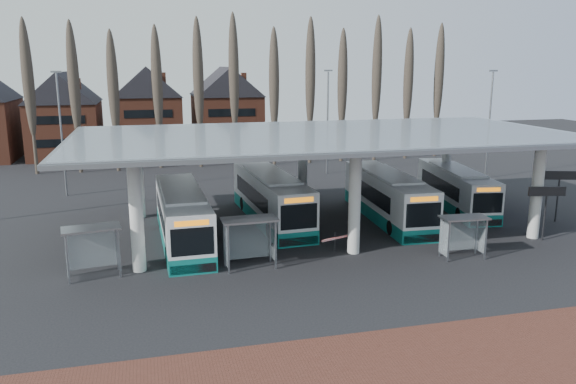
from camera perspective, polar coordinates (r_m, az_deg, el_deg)
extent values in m
plane|color=black|center=(30.74, 8.29, -7.58)|extent=(140.00, 140.00, 0.00)
cylinder|color=silver|center=(30.08, -15.15, -2.36)|extent=(0.70, 0.70, 6.00)
cylinder|color=silver|center=(40.81, -14.96, 1.58)|extent=(0.70, 0.70, 6.00)
cylinder|color=silver|center=(32.09, 6.78, -1.06)|extent=(0.70, 0.70, 6.00)
cylinder|color=silver|center=(42.31, 1.50, 2.40)|extent=(0.70, 0.70, 6.00)
cylinder|color=silver|center=(37.98, 23.96, 0.08)|extent=(0.70, 0.70, 6.00)
cylinder|color=silver|center=(46.94, 15.78, 2.95)|extent=(0.70, 0.70, 6.00)
cube|color=gray|center=(36.61, 3.85, 5.89)|extent=(32.00, 16.00, 0.12)
cube|color=silver|center=(36.61, 3.85, 6.00)|extent=(31.50, 15.50, 0.04)
cone|color=#473D33|center=(60.65, -24.61, 8.46)|extent=(0.36, 0.36, 14.50)
ellipsoid|color=#473D33|center=(60.57, -24.76, 10.09)|extent=(1.10, 1.10, 11.02)
cone|color=#473D33|center=(60.06, -20.82, 8.75)|extent=(0.36, 0.36, 14.50)
ellipsoid|color=#473D33|center=(59.99, -20.95, 10.40)|extent=(1.10, 1.10, 11.02)
cone|color=#473D33|center=(59.74, -16.97, 9.00)|extent=(0.36, 0.36, 14.50)
ellipsoid|color=#473D33|center=(59.67, -17.08, 10.67)|extent=(1.10, 1.10, 11.02)
cone|color=#473D33|center=(59.69, -13.09, 9.22)|extent=(0.36, 0.36, 14.50)
ellipsoid|color=#473D33|center=(59.62, -13.17, 10.89)|extent=(1.10, 1.10, 11.02)
cone|color=#473D33|center=(59.90, -9.21, 9.40)|extent=(0.36, 0.36, 14.50)
ellipsoid|color=#473D33|center=(59.83, -9.27, 11.06)|extent=(1.10, 1.10, 11.02)
cone|color=#473D33|center=(60.38, -5.38, 9.53)|extent=(0.36, 0.36, 14.50)
ellipsoid|color=#473D33|center=(60.31, -5.41, 11.18)|extent=(1.10, 1.10, 11.02)
cone|color=#473D33|center=(61.12, -1.62, 9.62)|extent=(0.36, 0.36, 14.50)
ellipsoid|color=#473D33|center=(61.05, -1.63, 11.25)|extent=(1.10, 1.10, 11.02)
cone|color=#473D33|center=(62.11, 2.04, 9.67)|extent=(0.36, 0.36, 14.50)
ellipsoid|color=#473D33|center=(62.04, 2.05, 11.27)|extent=(1.10, 1.10, 11.02)
cone|color=#473D33|center=(63.33, 5.57, 9.68)|extent=(0.36, 0.36, 14.50)
ellipsoid|color=#473D33|center=(63.26, 5.60, 11.25)|extent=(1.10, 1.10, 11.02)
cone|color=#473D33|center=(64.78, 8.95, 9.65)|extent=(0.36, 0.36, 14.50)
ellipsoid|color=#473D33|center=(64.71, 9.01, 11.19)|extent=(1.10, 1.10, 11.02)
cone|color=#473D33|center=(66.44, 12.18, 9.60)|extent=(0.36, 0.36, 14.50)
ellipsoid|color=#473D33|center=(66.37, 12.25, 11.10)|extent=(1.10, 1.10, 11.02)
cone|color=#473D33|center=(68.29, 15.23, 9.52)|extent=(0.36, 0.36, 14.50)
ellipsoid|color=#473D33|center=(68.23, 15.32, 10.97)|extent=(1.10, 1.10, 11.02)
cube|color=brown|center=(71.55, -21.61, 6.18)|extent=(8.00, 10.00, 7.00)
pyramid|color=black|center=(71.19, -22.08, 11.78)|extent=(8.30, 10.30, 3.50)
cube|color=brown|center=(70.94, -13.95, 6.65)|extent=(8.00, 10.00, 7.00)
pyramid|color=black|center=(70.58, -14.26, 12.31)|extent=(8.30, 10.30, 3.50)
cube|color=brown|center=(71.60, -6.28, 7.00)|extent=(8.00, 10.00, 7.00)
pyramid|color=black|center=(71.25, -6.42, 12.61)|extent=(8.30, 10.30, 3.50)
cylinder|color=slate|center=(49.38, -22.00, 5.32)|extent=(0.16, 0.16, 10.00)
cube|color=slate|center=(49.06, -22.51, 11.23)|extent=(0.80, 0.15, 0.15)
cylinder|color=slate|center=(55.61, 4.03, 6.95)|extent=(0.16, 0.16, 10.00)
cube|color=slate|center=(55.33, 4.12, 12.21)|extent=(0.80, 0.15, 0.15)
cylinder|color=slate|center=(56.35, 19.75, 6.31)|extent=(0.16, 0.16, 10.00)
cube|color=slate|center=(56.07, 20.15, 11.49)|extent=(0.80, 0.15, 0.15)
cube|color=silver|center=(34.79, -10.71, -2.20)|extent=(2.80, 11.83, 2.75)
cube|color=#0E6B63|center=(35.15, -10.62, -4.28)|extent=(2.82, 11.85, 0.88)
cube|color=silver|center=(34.45, -10.81, 0.09)|extent=(2.43, 7.12, 0.18)
cube|color=black|center=(35.24, -10.79, -1.84)|extent=(2.76, 8.54, 1.08)
cube|color=black|center=(29.16, -9.68, -4.99)|extent=(2.20, 0.12, 1.47)
cube|color=black|center=(40.45, -11.45, 0.02)|extent=(2.13, 0.11, 1.18)
cube|color=orange|center=(28.88, -9.75, -3.14)|extent=(1.75, 0.09, 0.29)
cube|color=black|center=(29.65, -9.58, -7.70)|extent=(2.38, 0.14, 0.49)
cylinder|color=black|center=(31.53, -12.07, -6.30)|extent=(0.30, 0.95, 0.94)
cylinder|color=black|center=(31.72, -7.96, -6.02)|extent=(0.30, 0.95, 0.94)
cylinder|color=black|center=(38.37, -12.77, -2.89)|extent=(0.30, 0.95, 0.94)
cylinder|color=black|center=(38.53, -9.41, -2.67)|extent=(0.30, 0.95, 0.94)
cube|color=silver|center=(38.78, -1.74, -0.34)|extent=(3.29, 12.29, 2.84)
cube|color=#0E6B63|center=(39.12, -1.72, -2.29)|extent=(3.31, 12.31, 0.91)
cube|color=silver|center=(38.48, -1.75, 1.79)|extent=(2.75, 7.42, 0.18)
cube|color=black|center=(39.24, -1.94, -0.03)|extent=(3.13, 8.89, 1.11)
cube|color=black|center=(33.16, 1.11, -2.52)|extent=(2.27, 0.19, 1.52)
cube|color=black|center=(44.49, -3.86, 1.48)|extent=(2.20, 0.19, 1.22)
cube|color=orange|center=(32.91, 1.12, -0.82)|extent=(1.81, 0.16, 0.30)
cube|color=black|center=(33.60, 1.09, -5.02)|extent=(2.45, 0.23, 0.51)
cylinder|color=black|center=(35.24, -1.85, -3.94)|extent=(0.34, 0.99, 0.97)
cylinder|color=black|center=(35.91, 1.75, -3.62)|extent=(0.34, 0.99, 0.97)
cylinder|color=black|center=(42.16, -4.57, -1.17)|extent=(0.34, 0.99, 0.97)
cylinder|color=black|center=(42.72, -1.51, -0.95)|extent=(0.34, 0.99, 0.97)
cube|color=silver|center=(39.93, 10.08, -0.21)|extent=(3.13, 11.98, 2.77)
cube|color=#0E6B63|center=(40.25, 10.00, -2.06)|extent=(3.15, 12.00, 0.89)
cube|color=silver|center=(39.64, 10.16, 1.81)|extent=(2.63, 7.23, 0.18)
cube|color=black|center=(40.36, 9.83, 0.08)|extent=(3.00, 8.67, 1.09)
cube|color=black|center=(34.64, 13.58, -2.29)|extent=(2.22, 0.17, 1.48)
cube|color=black|center=(45.35, 7.41, 1.56)|extent=(2.14, 0.17, 1.19)
cube|color=orange|center=(34.40, 13.67, -0.70)|extent=(1.77, 0.14, 0.30)
cube|color=black|center=(35.06, 13.45, -4.63)|extent=(2.40, 0.20, 0.49)
cylinder|color=black|center=(36.47, 10.44, -3.59)|extent=(0.33, 0.96, 0.95)
cylinder|color=black|center=(37.35, 13.71, -3.36)|extent=(0.33, 0.96, 0.95)
cylinder|color=black|center=(43.02, 6.94, -0.96)|extent=(0.33, 0.96, 0.95)
cylinder|color=black|center=(43.77, 9.79, -0.81)|extent=(0.33, 0.96, 0.95)
cube|color=silver|center=(44.37, 16.70, 0.55)|extent=(3.93, 11.13, 2.54)
cube|color=#0E6B63|center=(44.63, 16.60, -0.99)|extent=(3.96, 11.15, 0.82)
cube|color=silver|center=(44.12, 16.81, 2.22)|extent=(3.05, 6.78, 0.16)
cube|color=black|center=(44.76, 16.49, 0.79)|extent=(3.51, 8.12, 1.00)
cube|color=black|center=(39.51, 19.62, -1.06)|extent=(2.02, 0.36, 1.36)
cube|color=black|center=(49.32, 14.37, 1.99)|extent=(1.96, 0.35, 1.09)
cube|color=orange|center=(39.31, 19.71, 0.23)|extent=(1.61, 0.29, 0.27)
cube|color=black|center=(39.85, 19.46, -2.96)|extent=(2.19, 0.40, 0.45)
cylinder|color=black|center=(41.14, 17.01, -2.13)|extent=(0.38, 0.90, 0.87)
cylinder|color=black|center=(41.98, 19.67, -2.03)|extent=(0.38, 0.90, 0.87)
cylinder|color=black|center=(47.15, 13.99, -0.08)|extent=(0.38, 0.90, 0.87)
cylinder|color=black|center=(47.88, 16.36, -0.02)|extent=(0.38, 0.90, 0.87)
cube|color=gray|center=(29.82, -21.48, -6.42)|extent=(0.09, 0.09, 2.54)
cube|color=gray|center=(29.91, -16.79, -6.01)|extent=(0.09, 0.09, 2.54)
cube|color=gray|center=(30.89, -21.52, -5.77)|extent=(0.09, 0.09, 2.54)
cube|color=gray|center=(30.98, -17.00, -5.37)|extent=(0.09, 0.09, 2.54)
cube|color=gray|center=(29.99, -19.38, -3.49)|extent=(3.02, 1.82, 0.10)
cube|color=silver|center=(30.94, -19.27, -5.46)|extent=(2.42, 0.39, 2.04)
cube|color=silver|center=(30.34, -21.61, -6.01)|extent=(0.20, 1.11, 2.04)
cube|color=silver|center=(30.43, -16.80, -5.58)|extent=(0.20, 1.11, 2.04)
cube|color=gray|center=(29.27, -6.07, -5.84)|extent=(0.09, 0.09, 2.63)
cube|color=gray|center=(29.79, -1.27, -5.44)|extent=(0.09, 0.09, 2.63)
cube|color=gray|center=(30.36, -6.46, -5.17)|extent=(0.09, 0.09, 2.63)
cube|color=gray|center=(30.85, -1.83, -4.79)|extent=(0.09, 0.09, 2.63)
cube|color=gray|center=(29.65, -3.93, -2.80)|extent=(3.00, 1.58, 0.11)
cube|color=silver|center=(30.61, -4.15, -4.86)|extent=(2.52, 0.14, 2.10)
cube|color=silver|center=(29.79, -6.37, -5.41)|extent=(0.09, 1.16, 2.10)
cube|color=silver|center=(30.32, -1.46, -5.01)|extent=(0.09, 1.16, 2.10)
cube|color=gray|center=(32.06, 16.01, -4.92)|extent=(0.08, 0.08, 2.31)
cube|color=gray|center=(33.09, 19.45, -4.60)|extent=(0.08, 0.08, 2.31)
cube|color=gray|center=(32.93, 15.22, -4.40)|extent=(0.08, 0.08, 2.31)
cube|color=gray|center=(33.93, 18.60, -4.12)|extent=(0.08, 0.08, 2.31)
cube|color=gray|center=(32.66, 17.48, -2.50)|extent=(2.66, 1.44, 0.09)
cube|color=silver|center=(33.44, 16.91, -4.16)|extent=(2.21, 0.17, 1.84)
cube|color=silver|center=(32.46, 15.54, -4.58)|extent=(0.10, 1.02, 1.84)
cube|color=silver|center=(33.52, 19.09, -4.28)|extent=(0.10, 1.02, 1.84)
cylinder|color=black|center=(37.95, 24.63, -2.08)|extent=(0.10, 0.10, 3.31)
cube|color=black|center=(37.63, 24.83, 0.06)|extent=(2.25, 0.59, 0.57)
cylinder|color=black|center=(42.92, 25.71, -0.45)|extent=(0.11, 0.11, 3.48)
cube|color=black|center=(42.63, 25.91, 1.54)|extent=(2.33, 0.81, 0.60)
cube|color=black|center=(32.89, 4.77, -5.07)|extent=(0.08, 0.08, 1.13)
cube|color=red|center=(32.31, 5.08, -4.65)|extent=(2.16, 0.88, 0.10)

